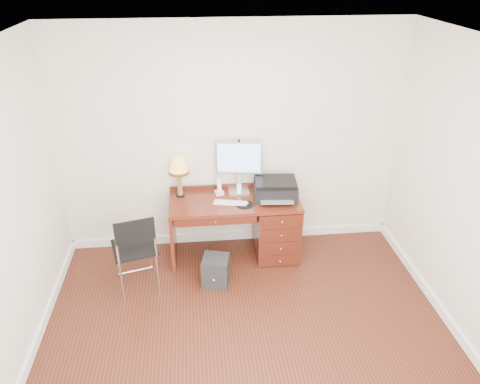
{
  "coord_description": "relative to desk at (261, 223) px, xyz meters",
  "views": [
    {
      "loc": [
        -0.43,
        -3.33,
        3.29
      ],
      "look_at": [
        0.04,
        1.2,
        0.95
      ],
      "focal_mm": 35.0,
      "sensor_mm": 36.0,
      "label": 1
    }
  ],
  "objects": [
    {
      "name": "desk",
      "position": [
        0.0,
        0.0,
        0.0
      ],
      "size": [
        1.5,
        0.67,
        0.75
      ],
      "color": "#602214",
      "rests_on": "ground"
    },
    {
      "name": "chair",
      "position": [
        -1.44,
        -0.57,
        0.16
      ],
      "size": [
        0.55,
        0.55,
        0.95
      ],
      "rotation": [
        0.0,
        0.0,
        0.26
      ],
      "color": "black",
      "rests_on": "ground"
    },
    {
      "name": "ground",
      "position": [
        -0.32,
        -1.4,
        -0.41
      ],
      "size": [
        4.0,
        4.0,
        0.0
      ],
      "primitive_type": "plane",
      "color": "#38150C",
      "rests_on": "ground"
    },
    {
      "name": "pen_cup",
      "position": [
        0.1,
        0.17,
        0.39
      ],
      "size": [
        0.09,
        0.09,
        0.11
      ],
      "primitive_type": "cylinder",
      "color": "black",
      "rests_on": "desk"
    },
    {
      "name": "equipment_box",
      "position": [
        -0.58,
        -0.54,
        -0.25
      ],
      "size": [
        0.33,
        0.33,
        0.33
      ],
      "primitive_type": "cube",
      "rotation": [
        0.0,
        0.0,
        -0.22
      ],
      "color": "black",
      "rests_on": "ground"
    },
    {
      "name": "monitor",
      "position": [
        -0.25,
        0.23,
        0.73
      ],
      "size": [
        0.54,
        0.21,
        0.62
      ],
      "rotation": [
        0.0,
        0.0,
        -0.17
      ],
      "color": "silver",
      "rests_on": "desk"
    },
    {
      "name": "phone",
      "position": [
        -0.49,
        0.16,
        0.39
      ],
      "size": [
        0.11,
        0.11,
        0.2
      ],
      "rotation": [
        0.0,
        0.0,
        0.22
      ],
      "color": "white",
      "rests_on": "desk"
    },
    {
      "name": "keyboard",
      "position": [
        -0.38,
        -0.08,
        0.34
      ],
      "size": [
        0.39,
        0.19,
        0.01
      ],
      "primitive_type": "cube",
      "rotation": [
        0.0,
        0.0,
        -0.23
      ],
      "color": "white",
      "rests_on": "desk"
    },
    {
      "name": "room_shell",
      "position": [
        -0.32,
        -0.77,
        -0.36
      ],
      "size": [
        4.0,
        4.0,
        4.0
      ],
      "color": "silver",
      "rests_on": "ground"
    },
    {
      "name": "mouse_pad",
      "position": [
        -0.22,
        -0.14,
        0.35
      ],
      "size": [
        0.2,
        0.2,
        0.04
      ],
      "color": "black",
      "rests_on": "desk"
    },
    {
      "name": "leg_lamp",
      "position": [
        -0.94,
        0.17,
        0.7
      ],
      "size": [
        0.24,
        0.24,
        0.49
      ],
      "color": "black",
      "rests_on": "desk"
    },
    {
      "name": "printer",
      "position": [
        0.16,
        0.02,
        0.44
      ],
      "size": [
        0.52,
        0.42,
        0.22
      ],
      "rotation": [
        0.0,
        0.0,
        -0.08
      ],
      "color": "black",
      "rests_on": "desk"
    }
  ]
}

